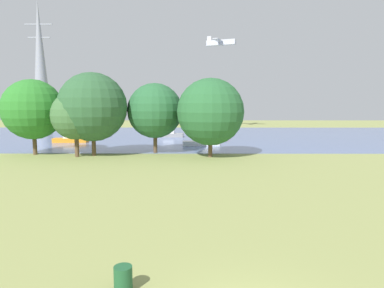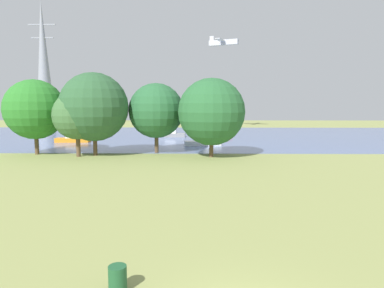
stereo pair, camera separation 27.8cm
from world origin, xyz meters
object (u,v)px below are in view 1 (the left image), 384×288
Objects in this scene: sailboat_gray at (169,134)px; light_aircraft at (221,42)px; tree_east_near at (155,111)px; litter_bin at (123,279)px; sailboat_red at (215,133)px; electricity_pylon at (40,63)px; tree_west_far at (92,107)px; tree_east_far at (33,110)px; sailboat_orange at (71,139)px; tree_mid_shore at (211,112)px; tree_west_near at (76,115)px; sailboat_white at (201,142)px.

sailboat_gray is 28.23m from light_aircraft.
litter_bin is at bearing -85.57° from tree_east_near.
electricity_pylon is (-39.93, 24.14, 14.42)m from sailboat_red.
tree_west_far reaches higher than tree_east_near.
tree_west_far is at bearing -6.16° from tree_east_far.
tree_mid_shore reaches higher than sailboat_orange.
tree_east_near is at bearing -53.95° from electricity_pylon.
tree_east_far is at bearing -88.85° from sailboat_orange.
sailboat_gray is 23.94m from tree_east_far.
electricity_pylon is (-23.89, 46.64, 10.52)m from tree_west_near.
tree_west_far reaches higher than tree_west_near.
light_aircraft is at bearing 74.71° from tree_east_near.
tree_west_near is (-10.20, 26.04, 3.95)m from litter_bin.
tree_east_near is (13.09, 1.39, -0.17)m from tree_east_far.
sailboat_orange is 40.98m from electricity_pylon.
sailboat_white is 0.68× the size of tree_east_far.
tree_west_far is 6.75m from tree_east_near.
tree_west_far is at bearing -60.59° from sailboat_orange.
tree_east_far is 1.00× the size of light_aircraft.
sailboat_gray is 1.21× the size of sailboat_red.
tree_east_near is 55.07m from electricity_pylon.
light_aircraft reaches higher than sailboat_gray.
sailboat_red is at bearing 56.37° from tree_west_far.
tree_mid_shore reaches higher than tree_west_near.
sailboat_red is at bearing -31.15° from electricity_pylon.
sailboat_red is at bearing 83.14° from litter_bin.
sailboat_orange is (-21.40, -9.45, 0.02)m from sailboat_red.
sailboat_red is 0.73× the size of light_aircraft.
sailboat_red is 26.55m from tree_west_far.
sailboat_white is 13.24m from sailboat_red.
sailboat_white is 0.68× the size of light_aircraft.
electricity_pylon is 3.62× the size of light_aircraft.
tree_east_far is at bearing 175.38° from tree_mid_shore.
sailboat_red is (2.74, 12.96, 0.00)m from sailboat_white.
tree_mid_shore is (12.50, -0.83, -0.49)m from tree_west_far.
sailboat_white is at bearing -99.02° from light_aircraft.
litter_bin is 0.11× the size of sailboat_gray.
tree_west_near is (-13.30, -9.55, 3.90)m from sailboat_white.
tree_east_near reaches higher than sailboat_white.
electricity_pylon is (-25.46, 45.89, 9.65)m from tree_west_far.
tree_west_far is at bearing -123.63° from sailboat_red.
tree_west_near is (5.36, -13.05, 3.88)m from sailboat_orange.
sailboat_orange is at bearing 169.37° from sailboat_white.
electricity_pylon is (-37.19, 37.09, 14.43)m from sailboat_white.
tree_east_far is at bearing -67.44° from electricity_pylon.
tree_east_far is (-13.30, -19.40, 4.47)m from sailboat_gray.
light_aircraft reaches higher than tree_east_near.
sailboat_orange is at bearing 119.41° from tree_west_far.
tree_east_far is at bearing -121.05° from light_aircraft.
sailboat_gray reaches higher than sailboat_white.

